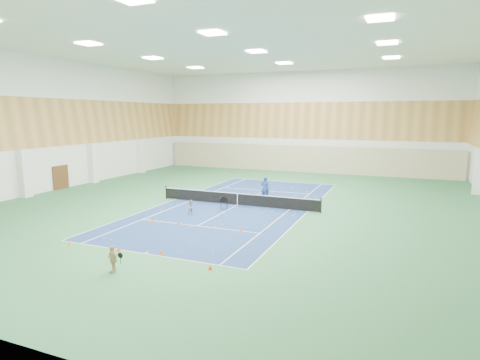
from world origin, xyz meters
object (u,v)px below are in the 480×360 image
Objects in this scene: tennis_net at (237,198)px; ball_cart at (224,203)px; child_court at (191,207)px; coach at (265,188)px; child_apron at (112,259)px.

tennis_net is 1.70m from ball_cart.
child_court is (-1.84, -3.91, -0.04)m from tennis_net.
child_apron is at bearing 76.90° from coach.
coach is at bearing 26.43° from child_court.
child_court is (-3.12, -6.69, -0.44)m from coach.
coach is 1.86× the size of child_court.
tennis_net is 4.33m from child_court.
tennis_net is 6.75× the size of coach.
ball_cart is at bearing -102.86° from tennis_net.
tennis_net is at bearing 26.22° from child_court.
child_apron reaches higher than child_court.
coach is (1.28, 2.77, 0.40)m from tennis_net.
ball_cart is (-0.54, 12.76, -0.18)m from child_apron.
child_apron is (-1.11, -17.19, -0.34)m from coach.
child_apron is (2.01, -10.50, 0.10)m from child_court.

